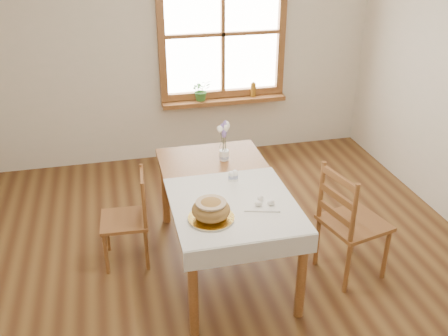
% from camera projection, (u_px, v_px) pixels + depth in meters
% --- Properties ---
extents(ground, '(5.00, 5.00, 0.00)m').
position_uv_depth(ground, '(233.00, 284.00, 4.00)').
color(ground, brown).
rests_on(ground, ground).
extents(room_walls, '(4.60, 5.10, 2.65)m').
position_uv_depth(room_walls, '(235.00, 77.00, 3.22)').
color(room_walls, beige).
rests_on(room_walls, ground).
extents(window, '(1.46, 0.08, 1.46)m').
position_uv_depth(window, '(223.00, 34.00, 5.58)').
color(window, '#94562D').
rests_on(window, ground).
extents(window_sill, '(1.46, 0.20, 0.05)m').
position_uv_depth(window_sill, '(224.00, 101.00, 5.87)').
color(window_sill, '#94562D').
rests_on(window_sill, ground).
extents(dining_table, '(0.90, 1.60, 0.75)m').
position_uv_depth(dining_table, '(224.00, 194.00, 3.95)').
color(dining_table, '#94562D').
rests_on(dining_table, ground).
extents(table_linen, '(0.91, 0.99, 0.01)m').
position_uv_depth(table_linen, '(234.00, 204.00, 3.65)').
color(table_linen, white).
rests_on(table_linen, dining_table).
extents(chair_left, '(0.42, 0.40, 0.82)m').
position_uv_depth(chair_left, '(124.00, 219.00, 4.11)').
color(chair_left, '#94562D').
rests_on(chair_left, ground).
extents(chair_right, '(0.57, 0.55, 0.97)m').
position_uv_depth(chair_right, '(355.00, 221.00, 3.94)').
color(chair_right, '#94562D').
rests_on(chair_right, ground).
extents(bread_plate, '(0.41, 0.41, 0.02)m').
position_uv_depth(bread_plate, '(211.00, 218.00, 3.45)').
color(bread_plate, white).
rests_on(bread_plate, table_linen).
extents(bread_loaf, '(0.27, 0.27, 0.15)m').
position_uv_depth(bread_loaf, '(211.00, 208.00, 3.42)').
color(bread_loaf, olive).
rests_on(bread_loaf, bread_plate).
extents(egg_napkin, '(0.31, 0.28, 0.01)m').
position_uv_depth(egg_napkin, '(262.00, 204.00, 3.63)').
color(egg_napkin, white).
rests_on(egg_napkin, table_linen).
extents(eggs, '(0.24, 0.23, 0.04)m').
position_uv_depth(eggs, '(262.00, 200.00, 3.62)').
color(eggs, white).
rests_on(eggs, egg_napkin).
extents(salt_shaker, '(0.06, 0.06, 0.10)m').
position_uv_depth(salt_shaker, '(235.00, 175.00, 3.93)').
color(salt_shaker, white).
rests_on(salt_shaker, table_linen).
extents(pepper_shaker, '(0.05, 0.05, 0.09)m').
position_uv_depth(pepper_shaker, '(231.00, 176.00, 3.93)').
color(pepper_shaker, white).
rests_on(pepper_shaker, table_linen).
extents(flower_vase, '(0.10, 0.10, 0.09)m').
position_uv_depth(flower_vase, '(224.00, 156.00, 4.28)').
color(flower_vase, white).
rests_on(flower_vase, dining_table).
extents(lavender_bouquet, '(0.14, 0.14, 0.27)m').
position_uv_depth(lavender_bouquet, '(224.00, 137.00, 4.20)').
color(lavender_bouquet, '#7A5EA7').
rests_on(lavender_bouquet, flower_vase).
extents(potted_plant, '(0.26, 0.28, 0.19)m').
position_uv_depth(potted_plant, '(201.00, 92.00, 5.76)').
color(potted_plant, '#36712D').
rests_on(potted_plant, window_sill).
extents(amber_bottle, '(0.06, 0.06, 0.18)m').
position_uv_depth(amber_bottle, '(253.00, 89.00, 5.89)').
color(amber_bottle, '#9D691D').
rests_on(amber_bottle, window_sill).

